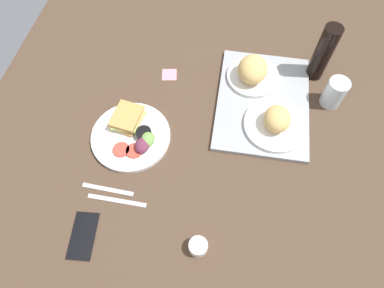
# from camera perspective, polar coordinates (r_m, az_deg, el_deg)

# --- Properties ---
(ground_plane) EXTENTS (1.90, 1.50, 0.03)m
(ground_plane) POSITION_cam_1_polar(r_m,az_deg,el_deg) (1.19, -1.22, -0.19)
(ground_plane) COLOR #4C3828
(serving_tray) EXTENTS (0.46, 0.35, 0.02)m
(serving_tray) POSITION_cam_1_polar(r_m,az_deg,el_deg) (1.29, 11.69, 6.84)
(serving_tray) COLOR #9EA0A3
(serving_tray) RESTS_ON ground_plane
(bread_plate_near) EXTENTS (0.20, 0.20, 0.10)m
(bread_plate_near) POSITION_cam_1_polar(r_m,az_deg,el_deg) (1.31, 10.07, 11.77)
(bread_plate_near) COLOR white
(bread_plate_near) RESTS_ON serving_tray
(bread_plate_far) EXTENTS (0.22, 0.22, 0.09)m
(bread_plate_far) POSITION_cam_1_polar(r_m,az_deg,el_deg) (1.21, 13.83, 3.59)
(bread_plate_far) COLOR white
(bread_plate_far) RESTS_ON serving_tray
(plate_with_salad) EXTENTS (0.27, 0.27, 0.05)m
(plate_with_salad) POSITION_cam_1_polar(r_m,az_deg,el_deg) (1.20, -9.92, 1.71)
(plate_with_salad) COLOR white
(plate_with_salad) RESTS_ON ground_plane
(drinking_glass) EXTENTS (0.07, 0.07, 0.11)m
(drinking_glass) POSITION_cam_1_polar(r_m,az_deg,el_deg) (1.33, 22.63, 7.88)
(drinking_glass) COLOR silver
(drinking_glass) RESTS_ON ground_plane
(soda_bottle) EXTENTS (0.06, 0.06, 0.23)m
(soda_bottle) POSITION_cam_1_polar(r_m,az_deg,el_deg) (1.35, 20.97, 13.95)
(soda_bottle) COLOR black
(soda_bottle) RESTS_ON ground_plane
(espresso_cup) EXTENTS (0.06, 0.06, 0.04)m
(espresso_cup) POSITION_cam_1_polar(r_m,az_deg,el_deg) (1.04, 1.02, -16.70)
(espresso_cup) COLOR silver
(espresso_cup) RESTS_ON ground_plane
(fork) EXTENTS (0.01, 0.17, 0.01)m
(fork) POSITION_cam_1_polar(r_m,az_deg,el_deg) (1.14, -13.84, -7.33)
(fork) COLOR #B7B7BC
(fork) RESTS_ON ground_plane
(knife) EXTENTS (0.02, 0.19, 0.01)m
(knife) POSITION_cam_1_polar(r_m,az_deg,el_deg) (1.12, -12.38, -9.15)
(knife) COLOR #B7B7BC
(knife) RESTS_ON ground_plane
(cell_phone) EXTENTS (0.15, 0.09, 0.01)m
(cell_phone) POSITION_cam_1_polar(r_m,az_deg,el_deg) (1.11, -17.69, -14.31)
(cell_phone) COLOR black
(cell_phone) RESTS_ON ground_plane
(sticky_note) EXTENTS (0.07, 0.07, 0.00)m
(sticky_note) POSITION_cam_1_polar(r_m,az_deg,el_deg) (1.36, -3.79, 11.46)
(sticky_note) COLOR pink
(sticky_note) RESTS_ON ground_plane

